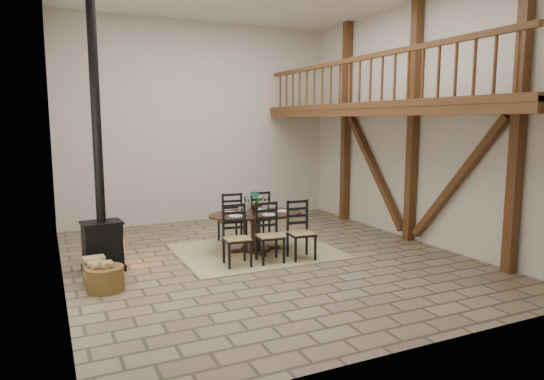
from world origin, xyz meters
name	(u,v)px	position (x,y,z in m)	size (l,w,h in m)	color
ground	(267,258)	(0.00, 0.00, 0.00)	(8.00, 8.00, 0.00)	#8A785C
room_shell	(324,96)	(1.19, 0.00, 3.01)	(7.02, 8.02, 5.01)	beige
rug	(256,251)	(0.01, 0.54, 0.01)	(3.00, 2.50, 0.02)	tan
dining_table	(258,232)	(0.00, 0.43, 0.42)	(1.96, 2.19, 1.20)	black
wood_stove	(101,206)	(-2.84, 0.53, 1.12)	(0.70, 0.56, 5.00)	black
log_basket	(105,278)	(-2.93, -0.54, 0.20)	(0.56, 0.56, 0.47)	brown
log_stack	(94,270)	(-3.05, -0.12, 0.22)	(0.34, 0.25, 0.44)	#998455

